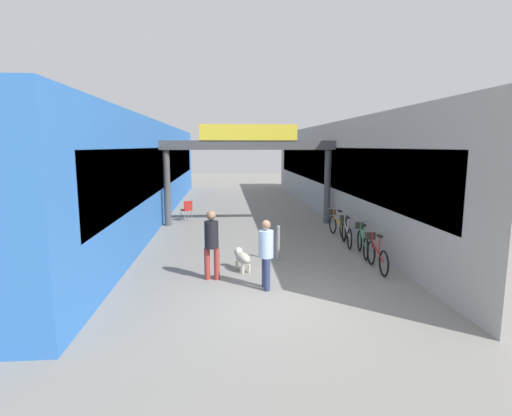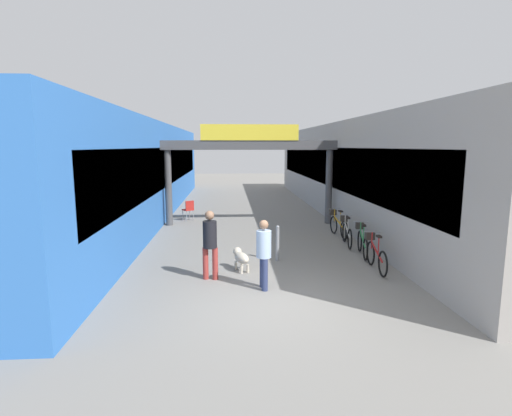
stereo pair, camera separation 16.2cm
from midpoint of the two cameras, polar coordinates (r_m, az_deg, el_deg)
name	(u,v)px [view 1 (the left image)]	position (r m, az deg, el deg)	size (l,w,h in m)	color
ground_plane	(273,302)	(8.65, 1.95, -13.33)	(80.00, 80.00, 0.00)	gray
storefront_left	(136,171)	(19.44, -17.01, 5.12)	(3.00, 26.00, 4.26)	blue
storefront_right	(350,170)	(19.92, 13.08, 5.36)	(3.00, 26.00, 4.26)	#9E9993
arcade_sign_gateway	(248,154)	(16.52, -1.37, 7.70)	(7.40, 0.47, 4.13)	#4C4C4F
pedestrian_with_dog	(212,240)	(9.82, -6.85, -4.62)	(0.40, 0.39, 1.72)	#99332D
pedestrian_companion	(266,250)	(9.12, 0.92, -6.04)	(0.38, 0.39, 1.62)	navy
dog_on_leash	(242,257)	(10.62, -2.47, -7.04)	(0.52, 0.81, 0.57)	beige
bicycle_red_nearest	(376,253)	(11.15, 16.36, -6.20)	(0.46, 1.69, 0.98)	black
bicycle_green_second	(362,240)	(12.50, 14.55, -4.51)	(0.46, 1.68, 0.98)	black
bicycle_silver_third	(346,232)	(13.64, 12.42, -3.32)	(0.46, 1.68, 0.98)	black
bicycle_orange_farthest	(337,224)	(14.91, 11.19, -2.25)	(0.46, 1.68, 0.98)	black
bollard_post_metal	(278,243)	(11.49, 2.78, -4.96)	(0.10, 0.10, 1.03)	gray
cafe_chair_red_nearer	(187,209)	(17.81, -10.06, -0.08)	(0.56, 0.56, 0.89)	gray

